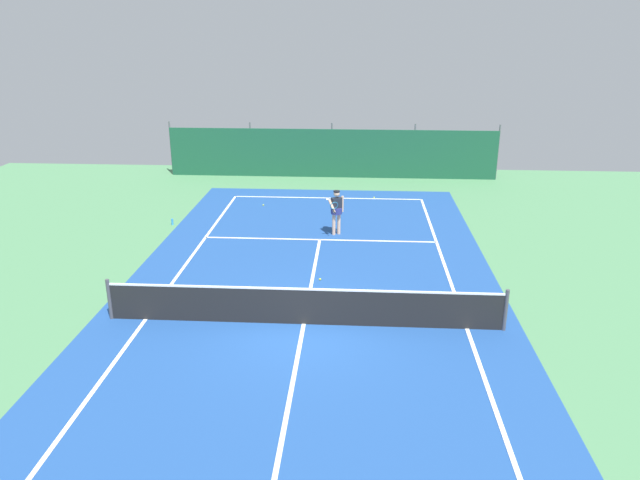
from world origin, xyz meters
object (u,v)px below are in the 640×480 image
object	(u,v)px
water_bottle	(172,222)
tennis_ball_near_player	(320,279)
tennis_net	(304,306)
tennis_ball_midcourt	(263,205)
tennis_player	(336,209)
tennis_ball_by_sideline	(374,198)

from	to	relation	value
water_bottle	tennis_ball_near_player	bearing A→B (deg)	-39.66
tennis_net	tennis_ball_midcourt	size ratio (longest dim) A/B	153.33
tennis_ball_midcourt	tennis_net	bearing A→B (deg)	-75.87
tennis_player	tennis_ball_near_player	distance (m)	4.33
tennis_ball_by_sideline	water_bottle	size ratio (longest dim) A/B	0.28
tennis_player	tennis_net	bearing A→B (deg)	59.42
tennis_ball_near_player	tennis_ball_by_sideline	xyz separation A→B (m)	(1.81, 9.20, 0.00)
tennis_ball_near_player	water_bottle	world-z (taller)	water_bottle
tennis_ball_midcourt	water_bottle	bearing A→B (deg)	-138.08
tennis_player	tennis_ball_near_player	bearing A→B (deg)	59.57
tennis_net	tennis_ball_midcourt	xyz separation A→B (m)	(-2.65, 10.53, -0.48)
tennis_net	tennis_ball_by_sideline	xyz separation A→B (m)	(2.05, 12.02, -0.48)
tennis_ball_midcourt	water_bottle	size ratio (longest dim) A/B	0.28
tennis_net	tennis_player	bearing A→B (deg)	85.43
tennis_ball_near_player	tennis_ball_midcourt	world-z (taller)	same
water_bottle	tennis_player	bearing A→B (deg)	-6.60
tennis_net	water_bottle	bearing A→B (deg)	126.42
tennis_ball_midcourt	tennis_ball_by_sideline	world-z (taller)	same
tennis_net	tennis_ball_near_player	world-z (taller)	tennis_net
water_bottle	tennis_net	bearing A→B (deg)	-53.58
tennis_player	tennis_ball_by_sideline	world-z (taller)	tennis_player
tennis_player	tennis_ball_by_sideline	distance (m)	5.28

